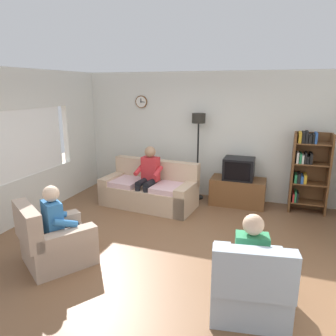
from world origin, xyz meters
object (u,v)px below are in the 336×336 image
person_in_left_armchair (60,220)px  bookshelf (307,168)px  floor_lamp (198,133)px  person_in_right_armchair (250,256)px  armchair_near_bookshelf (249,286)px  tv_stand (238,192)px  person_on_couch (148,174)px  couch (150,191)px  armchair_near_window (55,243)px  tv (239,169)px

person_in_left_armchair → bookshelf: bearing=43.0°
floor_lamp → person_in_right_armchair: bearing=-66.7°
armchair_near_bookshelf → person_in_left_armchair: person_in_left_armchair is taller
tv_stand → person_on_couch: size_ratio=0.89×
couch → armchair_near_window: bearing=-99.0°
tv → armchair_near_window: bearing=-124.2°
person_in_left_armchair → person_in_right_armchair: (2.56, -0.10, 0.00)m
person_on_couch → person_in_right_armchair: size_ratio=1.11×
floor_lamp → armchair_near_bookshelf: 3.80m
tv → person_on_couch: 1.84m
floor_lamp → person_in_left_armchair: 3.45m
floor_lamp → armchair_near_window: bearing=-110.6°
tv_stand → bookshelf: size_ratio=0.69×
bookshelf → floor_lamp: size_ratio=0.86×
floor_lamp → armchair_near_window: floor_lamp is taller
floor_lamp → person_on_couch: floor_lamp is taller
couch → person_in_left_armchair: 2.44m
armchair_near_window → person_on_couch: size_ratio=0.95×
tv_stand → armchair_near_bookshelf: (0.52, -3.23, 0.01)m
floor_lamp → armchair_near_window: 3.62m
floor_lamp → armchair_near_window: size_ratio=1.57×
tv → armchair_near_bookshelf: tv is taller
bookshelf → couch: bearing=-166.6°
armchair_near_window → floor_lamp: bearing=69.4°
tv_stand → person_in_left_armchair: 3.68m
tv_stand → tv: (-0.00, -0.02, 0.50)m
couch → tv_stand: (1.71, 0.64, -0.04)m
bookshelf → armchair_near_bookshelf: bookshelf is taller
person_in_left_armchair → person_in_right_armchair: same height
tv → person_on_couch: bearing=-156.7°
bookshelf → person_on_couch: (-2.97, -0.82, -0.16)m
floor_lamp → armchair_near_window: (-1.21, -3.21, -1.16)m
couch → tv: size_ratio=3.29×
person_in_right_armchair → person_on_couch: bearing=132.5°
bookshelf → armchair_near_bookshelf: bearing=-102.9°
couch → person_in_right_armchair: person_in_right_armchair is taller
couch → person_in_right_armchair: bearing=-48.5°
person_on_couch → tv_stand: bearing=24.0°
person_on_couch → bookshelf: bearing=15.4°
floor_lamp → armchair_near_bookshelf: floor_lamp is taller
tv → armchair_near_window: tv is taller
person_on_couch → person_in_right_armchair: (2.20, -2.39, -0.09)m
floor_lamp → bookshelf: bearing=-0.8°
tv_stand → armchair_near_window: (-2.10, -3.11, 0.01)m
tv → person_on_couch: person_on_couch is taller
couch → bookshelf: size_ratio=1.24×
bookshelf → armchair_near_window: size_ratio=1.35×
armchair_near_bookshelf → person_in_right_armchair: size_ratio=0.89×
armchair_near_window → person_on_couch: (0.41, 2.36, 0.41)m
bookshelf → person_on_couch: size_ratio=1.28×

